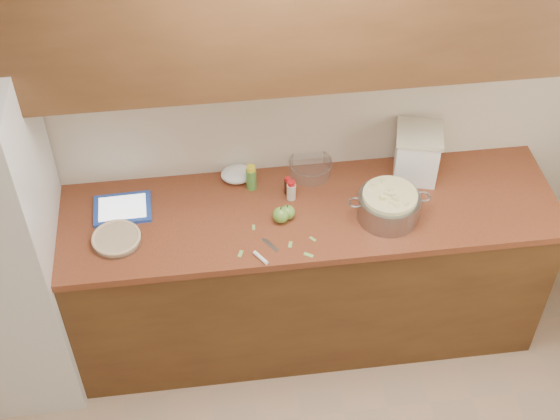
{
  "coord_description": "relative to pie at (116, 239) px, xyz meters",
  "views": [
    {
      "loc": [
        -0.38,
        -1.17,
        3.54
      ],
      "look_at": [
        -0.04,
        1.43,
        0.98
      ],
      "focal_mm": 50.0,
      "sensor_mm": 36.0,
      "label": 1
    }
  ],
  "objects": [
    {
      "name": "counter_run",
      "position": [
        0.81,
        0.1,
        -0.48
      ],
      "size": [
        2.64,
        0.68,
        0.92
      ],
      "color": "#553517",
      "rests_on": "ground"
    },
    {
      "name": "upper_cabinets",
      "position": [
        0.81,
        0.26,
        1.01
      ],
      "size": [
        2.6,
        0.34,
        0.7
      ],
      "primitive_type": "cube",
      "color": "brown",
      "rests_on": "room_shell"
    },
    {
      "name": "pie",
      "position": [
        0.0,
        0.0,
        0.0
      ],
      "size": [
        0.23,
        0.23,
        0.04
      ],
      "rotation": [
        0.0,
        0.0,
        -0.36
      ],
      "color": "silver",
      "rests_on": "counter_run"
    },
    {
      "name": "colander",
      "position": [
        1.28,
        0.0,
        0.05
      ],
      "size": [
        0.39,
        0.29,
        0.15
      ],
      "rotation": [
        0.0,
        0.0,
        -0.01
      ],
      "color": "gray",
      "rests_on": "counter_run"
    },
    {
      "name": "flour_canister",
      "position": [
        1.48,
        0.28,
        0.12
      ],
      "size": [
        0.27,
        0.27,
        0.27
      ],
      "rotation": [
        0.0,
        0.0,
        -0.26
      ],
      "color": "white",
      "rests_on": "counter_run"
    },
    {
      "name": "tablet",
      "position": [
        0.02,
        0.21,
        -0.01
      ],
      "size": [
        0.28,
        0.22,
        0.02
      ],
      "rotation": [
        0.0,
        0.0,
        0.03
      ],
      "color": "#2243A6",
      "rests_on": "counter_run"
    },
    {
      "name": "paring_knife",
      "position": [
        0.65,
        -0.18,
        -0.01
      ],
      "size": [
        0.12,
        0.17,
        0.02
      ],
      "rotation": [
        0.0,
        0.0,
        0.58
      ],
      "color": "gray",
      "rests_on": "counter_run"
    },
    {
      "name": "lemon_bottle",
      "position": [
        0.65,
        0.29,
        0.05
      ],
      "size": [
        0.05,
        0.05,
        0.14
      ],
      "rotation": [
        0.0,
        0.0,
        0.07
      ],
      "color": "#4C8C38",
      "rests_on": "counter_run"
    },
    {
      "name": "cinnamon_shaker",
      "position": [
        0.84,
        0.19,
        0.03
      ],
      "size": [
        0.04,
        0.04,
        0.11
      ],
      "rotation": [
        0.0,
        0.0,
        0.23
      ],
      "color": "beige",
      "rests_on": "counter_run"
    },
    {
      "name": "vanilla_bottle",
      "position": [
        0.83,
        0.23,
        0.03
      ],
      "size": [
        0.03,
        0.03,
        0.1
      ],
      "rotation": [
        0.0,
        0.0,
        -0.15
      ],
      "color": "black",
      "rests_on": "counter_run"
    },
    {
      "name": "mixing_bowl",
      "position": [
        0.96,
        0.36,
        0.03
      ],
      "size": [
        0.22,
        0.22,
        0.08
      ],
      "rotation": [
        0.0,
        0.0,
        -0.25
      ],
      "color": "silver",
      "rests_on": "counter_run"
    },
    {
      "name": "paper_towel",
      "position": [
        0.59,
        0.36,
        0.01
      ],
      "size": [
        0.17,
        0.15,
        0.07
      ],
      "primitive_type": "ellipsoid",
      "rotation": [
        0.0,
        0.0,
        0.08
      ],
      "color": "white",
      "rests_on": "counter_run"
    },
    {
      "name": "apple_left",
      "position": [
        0.77,
        0.04,
        0.02
      ],
      "size": [
        0.08,
        0.08,
        0.09
      ],
      "color": "#649936",
      "rests_on": "counter_run"
    },
    {
      "name": "apple_center",
      "position": [
        0.8,
        0.05,
        0.02
      ],
      "size": [
        0.07,
        0.07,
        0.08
      ],
      "color": "#649936",
      "rests_on": "counter_run"
    },
    {
      "name": "peel_a",
      "position": [
        0.64,
        0.01,
        -0.02
      ],
      "size": [
        0.02,
        0.03,
        0.0
      ],
      "primitive_type": "cube",
      "rotation": [
        0.0,
        0.0,
        1.47
      ],
      "color": "#81B256",
      "rests_on": "counter_run"
    },
    {
      "name": "peel_b",
      "position": [
        0.56,
        -0.15,
        -0.02
      ],
      "size": [
        0.03,
        0.05,
        0.0
      ],
      "primitive_type": "cube",
      "rotation": [
        0.0,
        0.0,
        1.18
      ],
      "color": "#81B256",
      "rests_on": "counter_run"
    },
    {
      "name": "peel_c",
      "position": [
        0.86,
        -0.2,
        -0.02
      ],
      "size": [
        0.05,
        0.04,
        0.0
      ],
      "primitive_type": "cube",
      "rotation": [
        0.0,
        0.0,
        2.58
      ],
      "color": "#81B256",
      "rests_on": "counter_run"
    },
    {
      "name": "peel_d",
      "position": [
        0.9,
        -0.1,
        -0.02
      ],
      "size": [
        0.03,
        0.04,
        0.0
      ],
      "primitive_type": "cube",
      "rotation": [
        0.0,
        0.0,
        2.24
      ],
      "color": "#81B256",
      "rests_on": "counter_run"
    },
    {
      "name": "peel_e",
      "position": [
        0.79,
        -0.12,
        -0.02
      ],
      "size": [
        0.03,
        0.04,
        0.0
      ],
      "primitive_type": "cube",
      "rotation": [
        0.0,
        0.0,
        1.28
      ],
      "color": "#81B256",
      "rests_on": "counter_run"
    }
  ]
}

